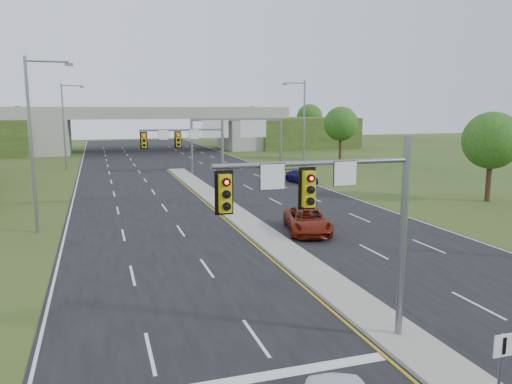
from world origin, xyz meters
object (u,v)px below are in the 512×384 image
at_px(sign_gantry, 236,130).
at_px(overpass, 151,132).
at_px(keep_right_sign, 502,359).
at_px(signal_mast_near, 344,209).
at_px(car_far_a, 307,220).
at_px(signal_mast_far, 195,149).
at_px(car_far_b, 301,177).

height_order(sign_gantry, overpass, overpass).
bearing_deg(keep_right_sign, signal_mast_near, 116.94).
bearing_deg(car_far_a, overpass, 106.53).
bearing_deg(car_far_a, sign_gantry, 96.93).
height_order(signal_mast_far, overpass, overpass).
xyz_separation_m(signal_mast_near, sign_gantry, (8.95, 44.99, 0.51)).
height_order(sign_gantry, car_far_b, sign_gantry).
bearing_deg(car_far_b, signal_mast_near, -121.52).
bearing_deg(overpass, car_far_a, -87.39).
bearing_deg(overpass, keep_right_sign, -90.00).
height_order(keep_right_sign, overpass, overpass).
relative_size(signal_mast_far, car_far_b, 1.55).
distance_m(signal_mast_near, keep_right_sign, 5.94).
bearing_deg(signal_mast_near, car_far_b, 69.10).
height_order(signal_mast_near, car_far_a, signal_mast_near).
xyz_separation_m(overpass, car_far_b, (11.00, -45.34, -2.88)).
relative_size(signal_mast_far, sign_gantry, 0.60).
xyz_separation_m(overpass, car_far_a, (2.98, -65.31, -2.77)).
bearing_deg(car_far_b, overpass, 93.01).
xyz_separation_m(car_far_a, car_far_b, (8.02, 19.97, -0.11)).
bearing_deg(sign_gantry, signal_mast_near, -101.25).
xyz_separation_m(signal_mast_far, car_far_a, (5.24, -10.23, -3.94)).
distance_m(signal_mast_near, car_far_b, 37.40).
bearing_deg(signal_mast_near, sign_gantry, 78.75).
relative_size(signal_mast_near, signal_mast_far, 1.00).
height_order(signal_mast_near, keep_right_sign, signal_mast_near).
relative_size(signal_mast_near, overpass, 0.09).
bearing_deg(signal_mast_near, overpass, 88.38).
bearing_deg(car_far_a, signal_mast_far, 131.04).
relative_size(signal_mast_far, car_far_a, 1.28).
xyz_separation_m(signal_mast_far, keep_right_sign, (2.26, -29.45, -3.21)).
distance_m(signal_mast_far, car_far_b, 16.94).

